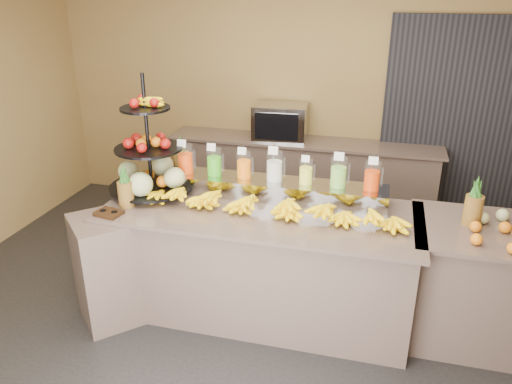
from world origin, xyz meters
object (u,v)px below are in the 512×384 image
at_px(condiment_caddy, 109,213).
at_px(right_fruit_pile, 495,226).
at_px(fruit_stand, 156,165).
at_px(oven_warmer, 280,122).
at_px(banana_heap, 270,203).
at_px(pitcher_tray, 274,189).

relative_size(condiment_caddy, right_fruit_pile, 0.45).
xyz_separation_m(fruit_stand, oven_warmer, (0.67, 1.83, -0.05)).
bearing_deg(oven_warmer, fruit_stand, -113.17).
bearing_deg(right_fruit_pile, oven_warmer, 135.43).
distance_m(condiment_caddy, right_fruit_pile, 2.85).
relative_size(banana_heap, right_fruit_pile, 5.03).
distance_m(banana_heap, condiment_caddy, 1.25).
xyz_separation_m(pitcher_tray, condiment_caddy, (-1.16, -0.66, -0.06)).
relative_size(fruit_stand, condiment_caddy, 5.15).
bearing_deg(oven_warmer, right_fruit_pile, -47.54).
height_order(banana_heap, right_fruit_pile, right_fruit_pile).
xyz_separation_m(right_fruit_pile, oven_warmer, (-1.97, 1.94, 0.13)).
bearing_deg(oven_warmer, condiment_caddy, -112.99).
bearing_deg(fruit_stand, pitcher_tray, 2.58).
distance_m(condiment_caddy, oven_warmer, 2.49).
bearing_deg(banana_heap, oven_warmer, 99.99).
height_order(banana_heap, oven_warmer, oven_warmer).
distance_m(banana_heap, right_fruit_pile, 1.62).
distance_m(pitcher_tray, oven_warmer, 1.70).
relative_size(banana_heap, fruit_stand, 2.17).
xyz_separation_m(fruit_stand, right_fruit_pile, (2.64, -0.11, -0.18)).
relative_size(pitcher_tray, condiment_caddy, 9.46).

